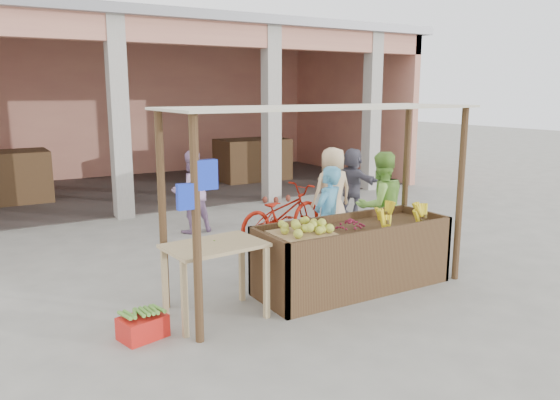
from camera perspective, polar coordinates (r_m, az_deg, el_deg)
ground at (r=7.12m, az=4.30°, el=-9.82°), size 60.00×60.00×0.00m
market_building at (r=14.87m, az=-15.84°, el=11.46°), size 14.40×6.40×4.20m
fruit_stall at (r=7.27m, az=7.60°, el=-6.09°), size 2.60×0.95×0.80m
stall_awning at (r=6.71m, az=4.15°, el=6.27°), size 4.09×1.35×2.39m
banana_heap at (r=7.66m, az=12.56°, el=-1.47°), size 1.14×0.62×0.21m
melon_tray at (r=6.70m, az=2.25°, el=-3.17°), size 0.70×0.61×0.19m
berry_heap at (r=7.16m, az=7.36°, el=-2.46°), size 0.44×0.36×0.14m
side_table at (r=6.23m, az=-6.82°, el=-5.82°), size 1.15×0.82×0.88m
papaya_pile at (r=6.17m, az=-6.87°, el=-3.75°), size 0.64×0.36×0.18m
red_crate at (r=6.08m, az=-14.15°, el=-12.75°), size 0.53×0.44×0.24m
plantain_bundle at (r=6.02m, az=-14.22°, el=-11.41°), size 0.35×0.24×0.07m
produce_sacks at (r=12.74m, az=-0.39°, el=1.15°), size 1.02×0.76×0.62m
vendor_blue at (r=7.89m, az=5.04°, el=-1.55°), size 0.73×0.65×1.62m
vendor_green at (r=8.46m, az=10.45°, el=-0.33°), size 0.91×0.61×1.76m
motorcycle at (r=9.45m, az=0.15°, el=-1.29°), size 1.05×2.00×0.99m
shopper_c at (r=9.86m, az=5.51°, el=1.43°), size 0.88×0.61×1.75m
shopper_d at (r=11.40m, az=7.59°, el=2.07°), size 0.85×1.47×1.49m
shopper_f at (r=10.06m, az=-9.27°, el=1.24°), size 0.81×0.48×1.65m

